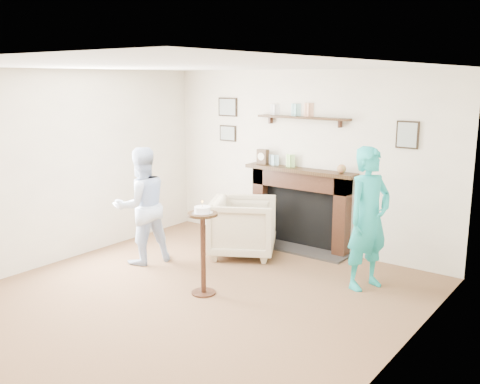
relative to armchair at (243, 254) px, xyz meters
name	(u,v)px	position (x,y,z in m)	size (l,w,h in m)	color
ground	(186,302)	(0.44, -1.66, 0.00)	(5.00, 5.00, 0.00)	brown
room_shell	(224,147)	(0.44, -0.97, 1.62)	(4.54, 5.02, 2.52)	#ECE3C8
armchair	(243,254)	(0.00, 0.00, 0.00)	(0.85, 0.87, 0.79)	tan
man	(144,262)	(-0.88, -1.03, 0.00)	(0.74, 0.58, 1.52)	silver
woman	(365,286)	(1.83, -0.09, 0.00)	(0.60, 0.39, 1.64)	teal
pedestal_table	(203,237)	(0.45, -1.37, 0.66)	(0.34, 0.34, 1.08)	black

